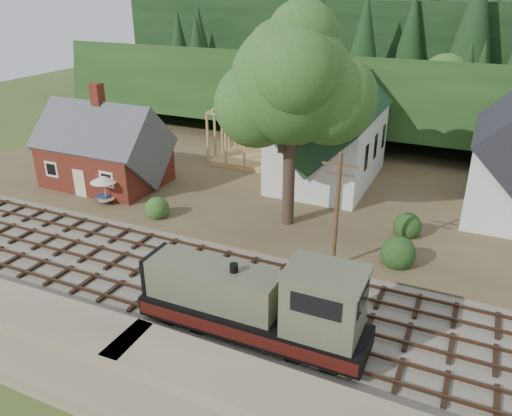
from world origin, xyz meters
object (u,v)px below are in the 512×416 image
at_px(patio_set, 104,180).
at_px(car_green, 54,167).
at_px(car_blue, 115,191).
at_px(locomotive, 260,305).

bearing_deg(patio_set, car_green, 158.28).
height_order(car_blue, car_green, car_green).
bearing_deg(car_green, locomotive, -100.66).
bearing_deg(patio_set, car_blue, 98.18).
bearing_deg(locomotive, car_blue, 148.47).
height_order(car_green, patio_set, patio_set).
relative_size(car_green, patio_set, 1.49).
bearing_deg(car_blue, patio_set, -72.09).
distance_m(car_green, patio_set, 10.18).
bearing_deg(car_blue, locomotive, -21.80).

